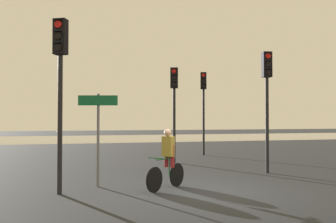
{
  "coord_description": "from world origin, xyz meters",
  "views": [
    {
      "loc": [
        -3.54,
        -9.08,
        1.85
      ],
      "look_at": [
        0.5,
        5.0,
        2.2
      ],
      "focal_mm": 40.0,
      "sensor_mm": 36.0,
      "label": 1
    }
  ],
  "objects_px": {
    "traffic_light_near_right": "(267,88)",
    "traffic_light_far_right": "(204,97)",
    "direction_sign_post": "(98,126)",
    "traffic_light_near_left": "(60,72)",
    "traffic_light_center": "(174,96)",
    "cyclist": "(167,159)"
  },
  "relations": [
    {
      "from": "direction_sign_post",
      "to": "cyclist",
      "type": "distance_m",
      "value": 2.16
    },
    {
      "from": "traffic_light_center",
      "to": "cyclist",
      "type": "xyz_separation_m",
      "value": [
        -2.0,
        -5.95,
        -2.09
      ]
    },
    {
      "from": "traffic_light_far_right",
      "to": "direction_sign_post",
      "type": "distance_m",
      "value": 10.34
    },
    {
      "from": "traffic_light_center",
      "to": "traffic_light_near_left",
      "type": "relative_size",
      "value": 0.94
    },
    {
      "from": "traffic_light_center",
      "to": "traffic_light_far_right",
      "type": "bearing_deg",
      "value": -108.57
    },
    {
      "from": "traffic_light_far_right",
      "to": "cyclist",
      "type": "distance_m",
      "value": 10.28
    },
    {
      "from": "traffic_light_near_right",
      "to": "traffic_light_near_left",
      "type": "bearing_deg",
      "value": 23.47
    },
    {
      "from": "traffic_light_center",
      "to": "traffic_light_far_right",
      "type": "distance_m",
      "value": 3.93
    },
    {
      "from": "traffic_light_near_left",
      "to": "traffic_light_far_right",
      "type": "xyz_separation_m",
      "value": [
        7.35,
        8.86,
        0.0
      ]
    },
    {
      "from": "traffic_light_near_right",
      "to": "traffic_light_far_right",
      "type": "height_order",
      "value": "traffic_light_far_right"
    },
    {
      "from": "traffic_light_near_left",
      "to": "traffic_light_near_right",
      "type": "bearing_deg",
      "value": -137.66
    },
    {
      "from": "traffic_light_near_left",
      "to": "cyclist",
      "type": "height_order",
      "value": "traffic_light_near_left"
    },
    {
      "from": "traffic_light_near_left",
      "to": "direction_sign_post",
      "type": "distance_m",
      "value": 1.89
    },
    {
      "from": "cyclist",
      "to": "traffic_light_center",
      "type": "bearing_deg",
      "value": -58.02
    },
    {
      "from": "traffic_light_center",
      "to": "traffic_light_far_right",
      "type": "xyz_separation_m",
      "value": [
        2.55,
        2.98,
        0.17
      ]
    },
    {
      "from": "traffic_light_far_right",
      "to": "direction_sign_post",
      "type": "xyz_separation_m",
      "value": [
        -6.32,
        -8.07,
        -1.38
      ]
    },
    {
      "from": "traffic_light_near_left",
      "to": "traffic_light_center",
      "type": "bearing_deg",
      "value": -102.16
    },
    {
      "from": "traffic_light_near_right",
      "to": "traffic_light_far_right",
      "type": "bearing_deg",
      "value": -84.47
    },
    {
      "from": "direction_sign_post",
      "to": "cyclist",
      "type": "relative_size",
      "value": 1.6
    },
    {
      "from": "traffic_light_near_right",
      "to": "direction_sign_post",
      "type": "distance_m",
      "value": 6.24
    },
    {
      "from": "direction_sign_post",
      "to": "traffic_light_near_left",
      "type": "bearing_deg",
      "value": 53.07
    },
    {
      "from": "traffic_light_near_right",
      "to": "traffic_light_near_left",
      "type": "distance_m",
      "value": 7.28
    }
  ]
}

